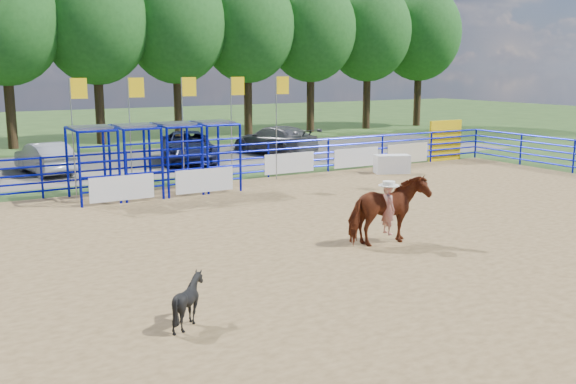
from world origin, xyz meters
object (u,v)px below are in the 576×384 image
object	(u,v)px
calf	(189,301)
car_b	(45,158)
car_d	(275,140)
announcer_table	(392,164)
car_c	(188,147)
horse_and_rider	(388,209)

from	to	relation	value
calf	car_b	world-z (taller)	car_b
calf	car_b	xyz separation A→B (m)	(0.74, 18.94, 0.21)
calf	car_d	world-z (taller)	car_d
announcer_table	car_b	xyz separation A→B (m)	(-13.13, 7.43, 0.28)
announcer_table	car_c	bearing A→B (deg)	130.47
announcer_table	car_d	size ratio (longest dim) A/B	0.29
car_c	car_d	distance (m)	5.18
announcer_table	horse_and_rider	world-z (taller)	horse_and_rider
horse_and_rider	calf	world-z (taller)	horse_and_rider
horse_and_rider	car_d	distance (m)	18.26
calf	car_b	distance (m)	18.96
horse_and_rider	announcer_table	bearing A→B (deg)	50.52
car_b	car_c	bearing A→B (deg)	172.14
announcer_table	horse_and_rider	bearing A→B (deg)	-129.48
horse_and_rider	car_b	size ratio (longest dim) A/B	0.56
horse_and_rider	car_d	world-z (taller)	horse_and_rider
horse_and_rider	car_c	size ratio (longest dim) A/B	0.43
car_c	calf	bearing A→B (deg)	-94.62
calf	car_c	distance (m)	20.50
calf	car_c	xyz separation A→B (m)	(7.38, 19.12, 0.27)
calf	car_b	size ratio (longest dim) A/B	0.22
car_b	car_c	xyz separation A→B (m)	(6.63, 0.18, 0.06)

